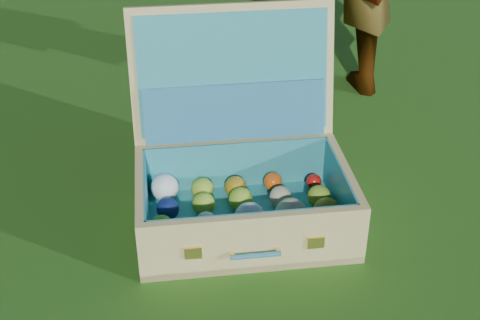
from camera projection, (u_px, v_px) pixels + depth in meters
name	position (u px, v px, depth m)	size (l,w,h in m)	color
ground	(294.00, 233.00, 1.90)	(60.00, 60.00, 0.00)	#215114
stray_ball	(159.00, 256.00, 1.77)	(0.06, 0.06, 0.06)	teal
suitcase	(241.00, 165.00, 1.91)	(0.61, 0.55, 0.57)	#DDC477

